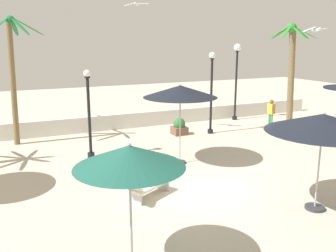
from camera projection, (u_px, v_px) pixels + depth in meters
The scene contains 16 objects.
ground_plane at pixel (210, 190), 11.72m from camera, with size 56.00×56.00×0.00m, color beige.
boundary_wall at pixel (122, 121), 19.78m from camera, with size 25.20×0.30×0.80m, color silver.
patio_umbrella_0 at pixel (180, 92), 13.61m from camera, with size 2.78×2.78×3.07m.
patio_umbrella_3 at pixel (129, 157), 7.12m from camera, with size 2.21×2.21×2.72m.
patio_umbrella_4 at pixel (323, 123), 9.81m from camera, with size 3.07×3.07×2.78m.
palm_tree_0 at pixel (12, 66), 16.09m from camera, with size 2.56×2.60×5.69m.
palm_tree_1 at pixel (291, 63), 20.10m from camera, with size 2.68×2.70×5.58m.
lamp_post_0 at pixel (237, 70), 21.44m from camera, with size 0.42×0.42×4.46m.
lamp_post_1 at pixel (211, 88), 18.33m from camera, with size 0.33×0.33×4.09m.
lamp_post_2 at pixel (89, 112), 14.54m from camera, with size 0.29×0.29×3.54m.
lounge_chair_0 at pixel (144, 186), 10.96m from camera, with size 1.91×1.37×0.83m.
lounge_chair_1 at pixel (111, 168), 12.50m from camera, with size 1.71×1.69×0.82m.
guest_0 at pixel (271, 111), 19.69m from camera, with size 0.27×0.56×1.57m.
seagull_0 at pixel (137, 4), 17.05m from camera, with size 0.98×1.02×0.15m.
seagull_1 at pixel (316, 30), 12.35m from camera, with size 1.07×0.38×0.18m.
planter at pixel (179, 127), 18.52m from camera, with size 0.70×0.70×0.85m.
Camera 1 is at (-5.77, -9.41, 4.64)m, focal length 39.34 mm.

